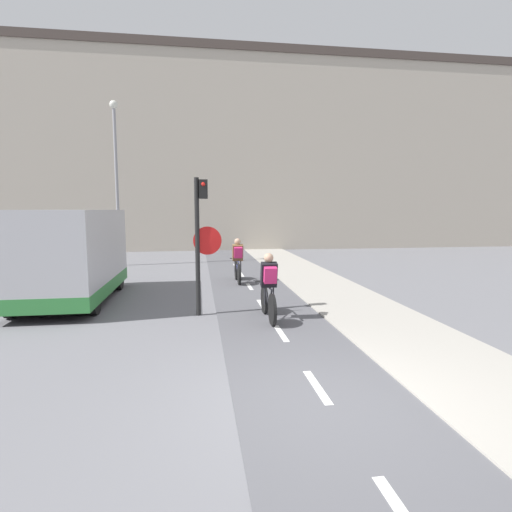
% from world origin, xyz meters
% --- Properties ---
extents(ground_plane, '(120.00, 120.00, 0.00)m').
position_xyz_m(ground_plane, '(0.00, 0.00, 0.00)').
color(ground_plane, slate).
extents(bike_lane, '(2.46, 60.00, 0.02)m').
position_xyz_m(bike_lane, '(0.00, 0.01, 0.01)').
color(bike_lane, '#56565B').
rests_on(bike_lane, ground_plane).
extents(sidewalk_strip, '(2.40, 60.00, 0.05)m').
position_xyz_m(sidewalk_strip, '(2.43, 0.00, 0.03)').
color(sidewalk_strip, '#A8A399').
rests_on(sidewalk_strip, ground_plane).
extents(building_row_background, '(60.00, 5.20, 12.41)m').
position_xyz_m(building_row_background, '(0.00, 22.46, 6.22)').
color(building_row_background, '#B2A899').
rests_on(building_row_background, ground_plane).
extents(traffic_light_pole, '(0.67, 0.25, 3.27)m').
position_xyz_m(traffic_light_pole, '(-1.58, 4.73, 2.02)').
color(traffic_light_pole, black).
rests_on(traffic_light_pole, ground_plane).
extents(street_lamp_far, '(0.36, 0.36, 7.24)m').
position_xyz_m(street_lamp_far, '(-5.18, 13.92, 4.39)').
color(street_lamp_far, gray).
rests_on(street_lamp_far, ground_plane).
extents(cyclist_near, '(0.46, 1.76, 1.55)m').
position_xyz_m(cyclist_near, '(-0.07, 4.08, 0.73)').
color(cyclist_near, black).
rests_on(cyclist_near, ground_plane).
extents(cyclist_far, '(0.46, 1.72, 1.54)m').
position_xyz_m(cyclist_far, '(-0.30, 8.90, 0.73)').
color(cyclist_far, black).
rests_on(cyclist_far, ground_plane).
extents(van, '(2.09, 4.75, 2.52)m').
position_xyz_m(van, '(-5.09, 6.69, 1.24)').
color(van, '#B7B7BC').
rests_on(van, ground_plane).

